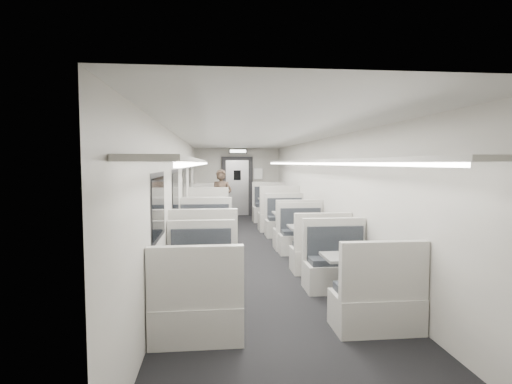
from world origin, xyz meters
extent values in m
cube|color=black|center=(0.00, 0.00, -0.06)|extent=(3.00, 12.00, 0.12)
cube|color=silver|center=(0.00, 0.00, 2.46)|extent=(3.00, 12.00, 0.12)
cube|color=beige|center=(0.00, 6.06, 1.20)|extent=(3.00, 0.12, 2.40)
cube|color=beige|center=(0.00, -6.06, 1.20)|extent=(3.00, 0.12, 2.40)
cube|color=beige|center=(-1.56, 0.00, 1.20)|extent=(0.12, 12.00, 2.40)
cube|color=beige|center=(1.56, 0.00, 1.20)|extent=(0.12, 12.00, 2.40)
cube|color=#AAABA1|center=(-1.00, 2.75, 0.24)|extent=(1.13, 0.63, 0.48)
cube|color=black|center=(-1.00, 2.78, 0.53)|extent=(1.00, 0.50, 0.11)
cube|color=#AAABA1|center=(-1.00, 2.52, 0.85)|extent=(1.13, 0.13, 0.75)
cube|color=#AAABA1|center=(-1.00, 4.41, 0.24)|extent=(1.13, 0.63, 0.48)
cube|color=black|center=(-1.00, 4.38, 0.53)|extent=(1.00, 0.50, 0.11)
cube|color=#AAABA1|center=(-1.00, 4.64, 0.85)|extent=(1.13, 0.13, 0.75)
cylinder|color=#BDBDBF|center=(-1.00, 3.58, 0.37)|extent=(0.11, 0.11, 0.74)
cylinder|color=#BDBDBF|center=(-1.00, 3.58, 0.02)|extent=(0.38, 0.38, 0.03)
cube|color=gray|center=(-1.00, 3.58, 0.78)|extent=(0.94, 0.64, 0.04)
cube|color=#AAABA1|center=(-1.00, 0.37, 0.20)|extent=(0.96, 0.53, 0.41)
cube|color=black|center=(-1.00, 0.40, 0.45)|extent=(0.85, 0.42, 0.09)
cube|color=#AAABA1|center=(-1.00, 0.17, 0.72)|extent=(0.96, 0.11, 0.63)
cube|color=#AAABA1|center=(-1.00, 1.78, 0.20)|extent=(0.96, 0.53, 0.41)
cube|color=black|center=(-1.00, 1.75, 0.45)|extent=(0.85, 0.42, 0.09)
cube|color=#AAABA1|center=(-1.00, 1.97, 0.72)|extent=(0.96, 0.11, 0.63)
cylinder|color=#BDBDBF|center=(-1.00, 1.07, 0.31)|extent=(0.09, 0.09, 0.62)
cylinder|color=#BDBDBF|center=(-1.00, 1.07, 0.01)|extent=(0.32, 0.32, 0.03)
cube|color=gray|center=(-1.00, 1.07, 0.66)|extent=(0.79, 0.54, 0.04)
cube|color=#AAABA1|center=(-1.00, -1.84, 0.23)|extent=(1.09, 0.61, 0.46)
cube|color=black|center=(-1.00, -1.81, 0.51)|extent=(0.96, 0.48, 0.10)
cube|color=#AAABA1|center=(-1.00, -2.06, 0.82)|extent=(1.09, 0.12, 0.72)
cube|color=#AAABA1|center=(-1.00, -0.24, 0.23)|extent=(1.09, 0.61, 0.46)
cube|color=black|center=(-1.00, -0.27, 0.51)|extent=(0.96, 0.48, 0.10)
cube|color=#AAABA1|center=(-1.00, -0.02, 0.82)|extent=(1.09, 0.12, 0.72)
cylinder|color=#BDBDBF|center=(-1.00, -1.04, 0.35)|extent=(0.10, 0.10, 0.71)
cylinder|color=#BDBDBF|center=(-1.00, -1.04, 0.02)|extent=(0.37, 0.37, 0.03)
cube|color=gray|center=(-1.00, -1.04, 0.75)|extent=(0.90, 0.62, 0.04)
cube|color=#AAABA1|center=(-1.00, -3.99, 0.21)|extent=(0.97, 0.54, 0.41)
cube|color=black|center=(-1.00, -3.96, 0.46)|extent=(0.86, 0.43, 0.09)
cube|color=#AAABA1|center=(-1.00, -4.18, 0.73)|extent=(0.97, 0.11, 0.64)
cube|color=#AAABA1|center=(-1.00, -2.56, 0.21)|extent=(0.97, 0.54, 0.41)
cube|color=black|center=(-1.00, -2.59, 0.46)|extent=(0.86, 0.43, 0.09)
cube|color=#AAABA1|center=(-1.00, -2.36, 0.73)|extent=(0.97, 0.11, 0.64)
cylinder|color=#BDBDBF|center=(-1.00, -3.27, 0.32)|extent=(0.09, 0.09, 0.63)
cylinder|color=#BDBDBF|center=(-1.00, -3.27, 0.01)|extent=(0.33, 0.33, 0.03)
cube|color=gray|center=(-1.00, -3.27, 0.67)|extent=(0.81, 0.55, 0.04)
cube|color=#AAABA1|center=(1.00, 2.75, 0.25)|extent=(1.16, 0.64, 0.49)
cube|color=black|center=(1.00, 2.78, 0.55)|extent=(1.03, 0.51, 0.11)
cube|color=#AAABA1|center=(1.00, 2.51, 0.87)|extent=(1.16, 0.13, 0.77)
cube|color=#AAABA1|center=(1.00, 4.45, 0.25)|extent=(1.16, 0.64, 0.49)
cube|color=black|center=(1.00, 4.42, 0.55)|extent=(1.03, 0.51, 0.11)
cube|color=#AAABA1|center=(1.00, 4.69, 0.87)|extent=(1.16, 0.13, 0.77)
cylinder|color=#BDBDBF|center=(1.00, 3.60, 0.38)|extent=(0.11, 0.11, 0.75)
cylinder|color=#BDBDBF|center=(1.00, 3.60, 0.02)|extent=(0.39, 0.39, 0.03)
cube|color=gray|center=(1.00, 3.60, 0.80)|extent=(0.96, 0.66, 0.04)
cube|color=#AAABA1|center=(1.00, 0.35, 0.21)|extent=(1.01, 0.56, 0.43)
cube|color=black|center=(1.00, 0.38, 0.48)|extent=(0.90, 0.45, 0.10)
cube|color=#AAABA1|center=(1.00, 0.15, 0.76)|extent=(1.01, 0.11, 0.67)
cube|color=#AAABA1|center=(1.00, 1.84, 0.21)|extent=(1.01, 0.56, 0.43)
cube|color=black|center=(1.00, 1.81, 0.48)|extent=(0.90, 0.45, 0.10)
cube|color=#AAABA1|center=(1.00, 2.05, 0.76)|extent=(1.01, 0.11, 0.67)
cylinder|color=#BDBDBF|center=(1.00, 1.10, 0.33)|extent=(0.10, 0.10, 0.66)
cylinder|color=#BDBDBF|center=(1.00, 1.10, 0.01)|extent=(0.34, 0.34, 0.03)
cube|color=gray|center=(1.00, 1.10, 0.70)|extent=(0.84, 0.57, 0.04)
cube|color=#AAABA1|center=(1.00, -1.50, 0.20)|extent=(0.97, 0.54, 0.41)
cube|color=black|center=(1.00, -1.48, 0.46)|extent=(0.86, 0.43, 0.09)
cube|color=#AAABA1|center=(1.00, -1.70, 0.73)|extent=(0.97, 0.11, 0.64)
cube|color=#AAABA1|center=(1.00, -0.08, 0.20)|extent=(0.97, 0.54, 0.41)
cube|color=black|center=(1.00, -0.11, 0.46)|extent=(0.86, 0.43, 0.09)
cube|color=#AAABA1|center=(1.00, 0.11, 0.73)|extent=(0.97, 0.11, 0.64)
cylinder|color=#BDBDBF|center=(1.00, -0.79, 0.31)|extent=(0.09, 0.09, 0.63)
cylinder|color=#BDBDBF|center=(1.00, -0.79, 0.01)|extent=(0.33, 0.33, 0.03)
cube|color=gray|center=(1.00, -0.79, 0.66)|extent=(0.80, 0.55, 0.04)
cube|color=#AAABA1|center=(1.00, -3.94, 0.21)|extent=(0.97, 0.54, 0.41)
cube|color=black|center=(1.00, -3.91, 0.46)|extent=(0.86, 0.43, 0.09)
cube|color=#AAABA1|center=(1.00, -4.14, 0.73)|extent=(0.97, 0.11, 0.64)
cube|color=#AAABA1|center=(1.00, -2.52, 0.21)|extent=(0.97, 0.54, 0.41)
cube|color=black|center=(1.00, -2.55, 0.46)|extent=(0.86, 0.43, 0.09)
cube|color=#AAABA1|center=(1.00, -2.32, 0.73)|extent=(0.97, 0.11, 0.64)
cylinder|color=#BDBDBF|center=(1.00, -3.23, 0.31)|extent=(0.09, 0.09, 0.63)
cylinder|color=#BDBDBF|center=(1.00, -3.23, 0.01)|extent=(0.33, 0.33, 0.03)
cube|color=gray|center=(1.00, -3.23, 0.67)|extent=(0.80, 0.55, 0.04)
imported|color=black|center=(-0.61, 3.09, 0.85)|extent=(0.71, 0.57, 1.70)
cube|color=black|center=(-1.49, 3.40, 1.35)|extent=(0.02, 1.18, 0.84)
cube|color=black|center=(-1.49, 1.20, 1.35)|extent=(0.02, 1.18, 0.84)
cube|color=black|center=(-1.49, -1.00, 1.35)|extent=(0.02, 1.18, 0.84)
cube|color=black|center=(-1.49, -3.20, 1.35)|extent=(0.02, 1.18, 0.84)
cube|color=#AAABA1|center=(-1.26, -0.30, 1.92)|extent=(0.46, 10.40, 0.05)
cube|color=white|center=(-1.06, -0.30, 1.87)|extent=(0.05, 10.20, 0.04)
cube|color=#AAABA1|center=(1.26, -0.30, 1.92)|extent=(0.46, 10.40, 0.05)
cube|color=white|center=(1.06, -0.30, 1.87)|extent=(0.05, 10.20, 0.04)
cube|color=black|center=(0.00, 5.94, 1.05)|extent=(1.10, 0.10, 2.10)
cube|color=#BDBDBF|center=(0.00, 5.91, 1.00)|extent=(0.80, 0.05, 1.95)
cube|color=black|center=(0.00, 5.87, 1.45)|extent=(0.25, 0.02, 0.35)
cube|color=black|center=(0.00, 5.45, 2.28)|extent=(0.62, 0.10, 0.16)
cube|color=silver|center=(0.00, 5.39, 2.28)|extent=(0.54, 0.02, 0.10)
cube|color=white|center=(0.75, 5.92, 1.50)|extent=(0.32, 0.02, 0.40)
camera|label=1|loc=(-0.81, -8.18, 1.89)|focal=28.00mm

